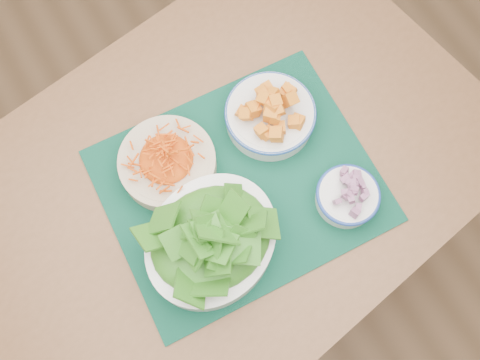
{
  "coord_description": "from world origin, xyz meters",
  "views": [
    {
      "loc": [
        -0.47,
        -0.47,
        1.73
      ],
      "look_at": [
        -0.31,
        -0.2,
        0.78
      ],
      "focal_mm": 40.0,
      "sensor_mm": 36.0,
      "label": 1
    }
  ],
  "objects_px": {
    "placemat": "(240,185)",
    "lettuce_bowl": "(211,238)",
    "onion_bowl": "(348,196)",
    "squash_bowl": "(270,113)",
    "table": "(215,197)",
    "carrot_bowl": "(167,161)"
  },
  "relations": [
    {
      "from": "placemat",
      "to": "carrot_bowl",
      "type": "relative_size",
      "value": 2.44
    },
    {
      "from": "table",
      "to": "carrot_bowl",
      "type": "bearing_deg",
      "value": 122.93
    },
    {
      "from": "table",
      "to": "placemat",
      "type": "xyz_separation_m",
      "value": [
        0.04,
        -0.04,
        0.11
      ]
    },
    {
      "from": "lettuce_bowl",
      "to": "onion_bowl",
      "type": "relative_size",
      "value": 2.63
    },
    {
      "from": "squash_bowl",
      "to": "table",
      "type": "bearing_deg",
      "value": -162.76
    },
    {
      "from": "carrot_bowl",
      "to": "squash_bowl",
      "type": "bearing_deg",
      "value": -3.94
    },
    {
      "from": "squash_bowl",
      "to": "lettuce_bowl",
      "type": "xyz_separation_m",
      "value": [
        -0.22,
        -0.16,
        0.02
      ]
    },
    {
      "from": "placemat",
      "to": "onion_bowl",
      "type": "distance_m",
      "value": 0.2
    },
    {
      "from": "carrot_bowl",
      "to": "lettuce_bowl",
      "type": "height_order",
      "value": "lettuce_bowl"
    },
    {
      "from": "onion_bowl",
      "to": "table",
      "type": "bearing_deg",
      "value": 140.52
    },
    {
      "from": "table",
      "to": "onion_bowl",
      "type": "bearing_deg",
      "value": -48.65
    },
    {
      "from": "table",
      "to": "carrot_bowl",
      "type": "xyz_separation_m",
      "value": [
        -0.06,
        0.07,
        0.14
      ]
    },
    {
      "from": "placemat",
      "to": "lettuce_bowl",
      "type": "bearing_deg",
      "value": -140.69
    },
    {
      "from": "squash_bowl",
      "to": "placemat",
      "type": "bearing_deg",
      "value": -144.15
    },
    {
      "from": "table",
      "to": "onion_bowl",
      "type": "relative_size",
      "value": 10.08
    },
    {
      "from": "table",
      "to": "squash_bowl",
      "type": "relative_size",
      "value": 5.32
    },
    {
      "from": "table",
      "to": "carrot_bowl",
      "type": "relative_size",
      "value": 5.93
    },
    {
      "from": "onion_bowl",
      "to": "squash_bowl",
      "type": "bearing_deg",
      "value": 100.07
    },
    {
      "from": "carrot_bowl",
      "to": "table",
      "type": "bearing_deg",
      "value": -47.9
    },
    {
      "from": "table",
      "to": "lettuce_bowl",
      "type": "xyz_separation_m",
      "value": [
        -0.06,
        -0.11,
        0.17
      ]
    },
    {
      "from": "lettuce_bowl",
      "to": "carrot_bowl",
      "type": "bearing_deg",
      "value": 66.46
    },
    {
      "from": "placemat",
      "to": "squash_bowl",
      "type": "distance_m",
      "value": 0.15
    }
  ]
}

